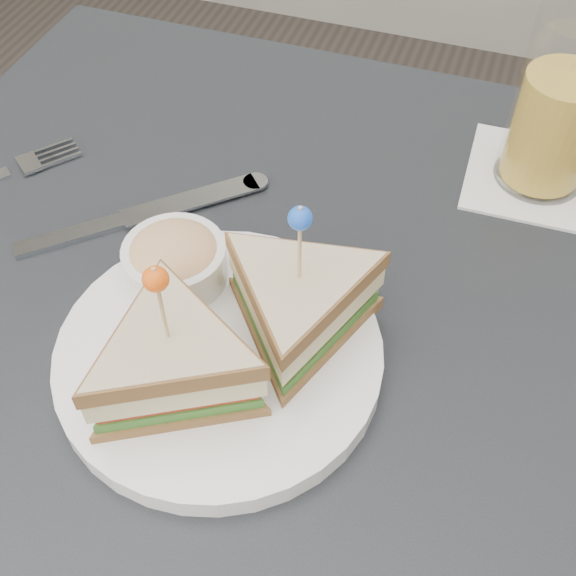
% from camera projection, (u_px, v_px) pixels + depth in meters
% --- Properties ---
extents(table, '(0.80, 0.80, 0.75)m').
position_uv_depth(table, '(273.00, 389.00, 0.62)').
color(table, black).
rests_on(table, ground).
extents(plate_meal, '(0.27, 0.26, 0.14)m').
position_uv_depth(plate_meal, '(227.00, 330.00, 0.51)').
color(plate_meal, white).
rests_on(plate_meal, table).
extents(cutlery_knife, '(0.19, 0.17, 0.01)m').
position_uv_depth(cutlery_knife, '(134.00, 217.00, 0.64)').
color(cutlery_knife, '#B4BABF').
rests_on(cutlery_knife, table).
extents(drink_set, '(0.13, 0.13, 0.16)m').
position_uv_depth(drink_set, '(558.00, 114.00, 0.62)').
color(drink_set, white).
rests_on(drink_set, table).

